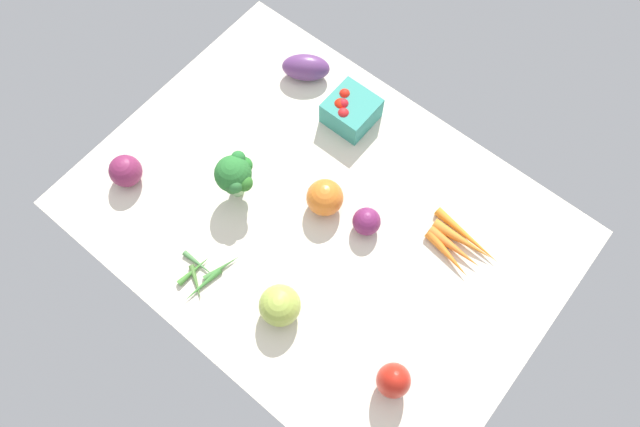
{
  "coord_description": "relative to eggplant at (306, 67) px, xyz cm",
  "views": [
    {
      "loc": [
        31.94,
        -39.01,
        119.53
      ],
      "look_at": [
        0.0,
        0.0,
        4.0
      ],
      "focal_mm": 32.41,
      "sensor_mm": 36.0,
      "label": 1
    }
  ],
  "objects": [
    {
      "name": "tablecloth",
      "position": [
        26.91,
        -27.42,
        -4.19
      ],
      "size": [
        104.0,
        76.0,
        2.0
      ],
      "primitive_type": "cube",
      "color": "beige",
      "rests_on": "ground"
    },
    {
      "name": "eggplant",
      "position": [
        0.0,
        0.0,
        0.0
      ],
      "size": [
        13.25,
        11.86,
        6.39
      ],
      "primitive_type": "ellipsoid",
      "rotation": [
        0.0,
        0.0,
        3.74
      ],
      "color": "#62366F",
      "rests_on": "tablecloth"
    },
    {
      "name": "heirloom_tomato_orange",
      "position": [
        25.9,
        -24.53,
        0.89
      ],
      "size": [
        8.17,
        8.17,
        8.17
      ],
      "primitive_type": "sphere",
      "color": "orange",
      "rests_on": "tablecloth"
    },
    {
      "name": "okra_pile",
      "position": [
        16.27,
        -53.55,
        -2.54
      ],
      "size": [
        10.44,
        14.81,
        1.38
      ],
      "color": "#417A38",
      "rests_on": "tablecloth"
    },
    {
      "name": "heirloom_tomato_green",
      "position": [
        34.04,
        -48.85,
        1.07
      ],
      "size": [
        8.52,
        8.52,
        8.52
      ],
      "primitive_type": "sphere",
      "color": "#9FB547",
      "rests_on": "tablecloth"
    },
    {
      "name": "red_onion_center",
      "position": [
        -12.71,
        -47.41,
        0.46
      ],
      "size": [
        7.3,
        7.3,
        7.3
      ],
      "primitive_type": "sphere",
      "color": "#7A234B",
      "rests_on": "tablecloth"
    },
    {
      "name": "bell_pepper_red",
      "position": [
        60.32,
        -46.32,
        1.85
      ],
      "size": [
        6.78,
        6.78,
        10.08
      ],
      "primitive_type": "ellipsoid",
      "rotation": [
        0.0,
        0.0,
        1.53
      ],
      "color": "red",
      "rests_on": "tablecloth"
    },
    {
      "name": "carrot_bunch",
      "position": [
        54.3,
        -13.88,
        -1.97
      ],
      "size": [
        17.2,
        10.69,
        2.71
      ],
      "color": "orange",
      "rests_on": "tablecloth"
    },
    {
      "name": "broccoli_head",
      "position": [
        8.81,
        -33.99,
        4.73
      ],
      "size": [
        9.12,
        9.11,
        12.25
      ],
      "color": "#99C889",
      "rests_on": "tablecloth"
    },
    {
      "name": "red_onion_near_basket",
      "position": [
        36.14,
        -22.88,
        -0.11
      ],
      "size": [
        6.17,
        6.17,
        6.17
      ],
      "primitive_type": "sphere",
      "color": "#712154",
      "rests_on": "tablecloth"
    },
    {
      "name": "berry_basket",
      "position": [
        16.15,
        -3.08,
        0.41
      ],
      "size": [
        10.75,
        10.75,
        7.62
      ],
      "color": "teal",
      "rests_on": "tablecloth"
    }
  ]
}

